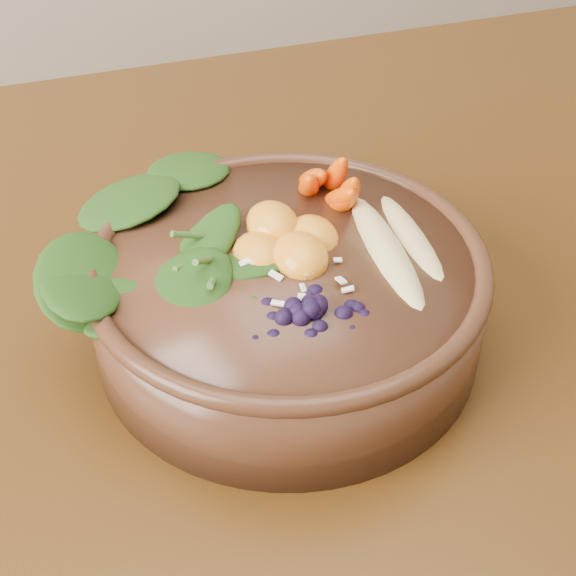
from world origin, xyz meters
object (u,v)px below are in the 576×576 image
at_px(blueberry_pile, 310,290).
at_px(banana_halves, 400,227).
at_px(carrot_cluster, 335,149).
at_px(mandarin_cluster, 286,226).
at_px(dining_table, 281,429).
at_px(stoneware_bowl, 288,300).
at_px(kale_heap, 214,194).

bearing_deg(blueberry_pile, banana_halves, 30.68).
xyz_separation_m(carrot_cluster, mandarin_cluster, (-0.05, -0.05, -0.02)).
height_order(dining_table, carrot_cluster, carrot_cluster).
bearing_deg(carrot_cluster, banana_halves, -66.94).
xyz_separation_m(stoneware_bowl, blueberry_pile, (-0.00, -0.05, 0.05)).
xyz_separation_m(stoneware_bowl, carrot_cluster, (0.05, 0.06, 0.07)).
distance_m(kale_heap, blueberry_pile, 0.11).
relative_size(mandarin_cluster, blueberry_pile, 0.69).
distance_m(carrot_cluster, banana_halves, 0.07).
distance_m(banana_halves, mandarin_cluster, 0.07).
distance_m(dining_table, kale_heap, 0.19).
height_order(stoneware_bowl, kale_heap, kale_heap).
relative_size(kale_heap, carrot_cluster, 2.38).
relative_size(stoneware_bowl, kale_heap, 1.53).
height_order(stoneware_bowl, carrot_cluster, carrot_cluster).
bearing_deg(mandarin_cluster, kale_heap, 130.41).
distance_m(mandarin_cluster, blueberry_pile, 0.07).
xyz_separation_m(stoneware_bowl, kale_heap, (-0.03, 0.06, 0.05)).
height_order(dining_table, blueberry_pile, blueberry_pile).
distance_m(stoneware_bowl, blueberry_pile, 0.07).
relative_size(stoneware_bowl, carrot_cluster, 3.62).
distance_m(dining_table, stoneware_bowl, 0.13).
distance_m(stoneware_bowl, banana_halves, 0.09).
height_order(stoneware_bowl, mandarin_cluster, mandarin_cluster).
bearing_deg(blueberry_pile, dining_table, 91.25).
bearing_deg(dining_table, carrot_cluster, 45.58).
distance_m(carrot_cluster, mandarin_cluster, 0.07).
bearing_deg(blueberry_pile, stoneware_bowl, 85.05).
bearing_deg(blueberry_pile, kale_heap, 103.99).
xyz_separation_m(dining_table, mandarin_cluster, (0.01, 0.01, 0.17)).
distance_m(dining_table, blueberry_pile, 0.18).
bearing_deg(stoneware_bowl, dining_table, 178.31).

